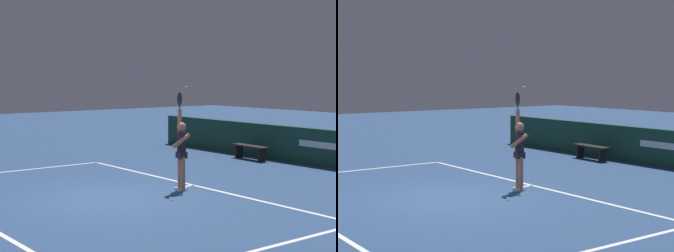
{
  "view_description": "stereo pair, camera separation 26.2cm",
  "coord_description": "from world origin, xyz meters",
  "views": [
    {
      "loc": [
        11.56,
        -7.01,
        2.88
      ],
      "look_at": [
        0.12,
        1.71,
        1.62
      ],
      "focal_mm": 62.27,
      "sensor_mm": 36.0,
      "label": 1
    },
    {
      "loc": [
        11.72,
        -6.8,
        2.88
      ],
      "look_at": [
        0.12,
        1.71,
        1.62
      ],
      "focal_mm": 62.27,
      "sensor_mm": 36.0,
      "label": 2
    }
  ],
  "objects": [
    {
      "name": "courtside_bench_near",
      "position": [
        -2.42,
        7.19,
        0.37
      ],
      "size": [
        1.54,
        0.46,
        0.48
      ],
      "color": "black",
      "rests_on": "ground"
    },
    {
      "name": "tennis_player",
      "position": [
        0.33,
        1.97,
        1.02
      ],
      "size": [
        0.46,
        0.49,
        2.46
      ],
      "color": "#A56E4F",
      "rests_on": "ground"
    },
    {
      "name": "ground_plane",
      "position": [
        0.0,
        0.0,
        0.0
      ],
      "size": [
        60.0,
        60.0,
        0.0
      ],
      "primitive_type": "plane",
      "color": "navy"
    },
    {
      "name": "back_wall",
      "position": [
        0.0,
        7.9,
        0.59
      ],
      "size": [
        15.66,
        0.25,
        1.18
      ],
      "color": "#193F2F",
      "rests_on": "ground"
    },
    {
      "name": "court_lines",
      "position": [
        0.0,
        -0.23,
        0.0
      ],
      "size": [
        10.11,
        5.91,
        0.0
      ],
      "color": "white",
      "rests_on": "ground"
    },
    {
      "name": "tennis_ball",
      "position": [
        0.5,
        1.98,
        2.58
      ],
      "size": [
        0.07,
        0.07,
        0.07
      ],
      "color": "#CBE12E"
    }
  ]
}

